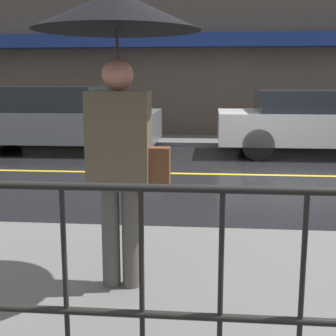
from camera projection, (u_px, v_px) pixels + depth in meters
ground_plane at (254, 175)px, 7.94m from camera, size 80.00×80.00×0.00m
sidewalk_near at (313, 303)px, 3.28m from camera, size 28.00×2.97×0.10m
sidewalk_far at (240, 141)px, 11.95m from camera, size 28.00×1.67×0.10m
lane_marking at (254, 175)px, 7.94m from camera, size 25.20×0.12×0.01m
building_storefront at (240, 52)px, 12.46m from camera, size 28.00×0.85×4.56m
pedestrian at (118, 51)px, 3.14m from camera, size 1.13×1.13×2.07m
car_grey at (53, 119)px, 10.45m from camera, size 4.62×1.87×1.45m
car_white at (314, 122)px, 9.94m from camera, size 4.12×1.87×1.38m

